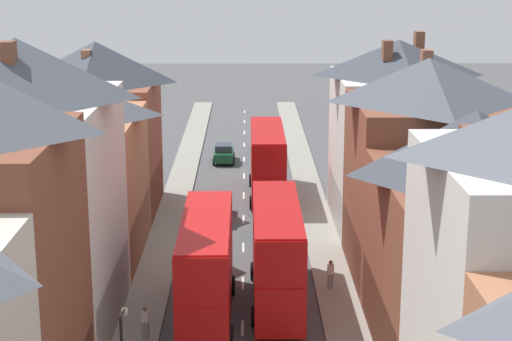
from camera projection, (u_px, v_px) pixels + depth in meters
name	position (u px, v px, depth m)	size (l,w,h in m)	color
pavement_left	(165.00, 237.00, 55.81)	(2.20, 104.00, 0.14)	gray
pavement_right	(321.00, 236.00, 55.92)	(2.20, 104.00, 0.14)	gray
centre_line_dashes	(243.00, 247.00, 53.94)	(0.14, 97.80, 0.01)	silver
terrace_row_right	(501.00, 262.00, 33.48)	(8.00, 58.19, 13.87)	brown
double_decker_bus_lead	(206.00, 267.00, 42.70)	(2.74, 10.80, 5.30)	red
double_decker_bus_mid_street	(267.00, 162.00, 64.36)	(2.74, 10.80, 5.30)	#B70F0F
double_decker_bus_far_approaching	(277.00, 252.00, 44.80)	(2.74, 10.80, 5.30)	#B70F0F
car_near_blue	(263.00, 142.00, 80.35)	(1.90, 3.85, 1.64)	navy
car_near_silver	(224.00, 153.00, 75.88)	(1.90, 3.83, 1.68)	#144728
car_parked_left_a	(271.00, 228.00, 55.09)	(1.90, 4.50, 1.67)	#236093
car_parked_right_a	(218.00, 209.00, 59.44)	(1.90, 4.37, 1.59)	silver
pedestrian_mid_right	(145.00, 321.00, 40.69)	(0.36, 0.22, 1.61)	gray
pedestrian_far_left	(331.00, 273.00, 46.81)	(0.36, 0.22, 1.61)	gray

